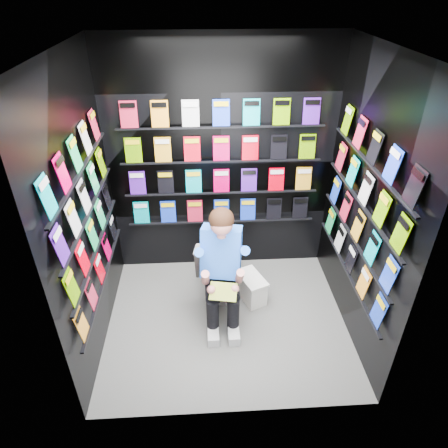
{
  "coord_description": "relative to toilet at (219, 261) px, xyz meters",
  "views": [
    {
      "loc": [
        -0.2,
        -2.91,
        3.04
      ],
      "look_at": [
        -0.02,
        0.15,
        1.09
      ],
      "focal_mm": 32.0,
      "sensor_mm": 36.0,
      "label": 1
    }
  ],
  "objects": [
    {
      "name": "floor",
      "position": [
        0.05,
        -0.53,
        -0.37
      ],
      "size": [
        2.4,
        2.4,
        0.0
      ],
      "primitive_type": "plane",
      "color": "#5A5A58",
      "rests_on": "ground"
    },
    {
      "name": "ceiling",
      "position": [
        0.05,
        -0.53,
        2.23
      ],
      "size": [
        2.4,
        2.4,
        0.0
      ],
      "primitive_type": "plane",
      "color": "white",
      "rests_on": "floor"
    },
    {
      "name": "wall_back",
      "position": [
        0.05,
        0.47,
        0.93
      ],
      "size": [
        2.4,
        0.04,
        2.6
      ],
      "primitive_type": "cube",
      "color": "black",
      "rests_on": "floor"
    },
    {
      "name": "wall_front",
      "position": [
        0.05,
        -1.53,
        0.93
      ],
      "size": [
        2.4,
        0.04,
        2.6
      ],
      "primitive_type": "cube",
      "color": "black",
      "rests_on": "floor"
    },
    {
      "name": "wall_left",
      "position": [
        -1.15,
        -0.53,
        0.93
      ],
      "size": [
        0.04,
        2.0,
        2.6
      ],
      "primitive_type": "cube",
      "color": "black",
      "rests_on": "floor"
    },
    {
      "name": "wall_right",
      "position": [
        1.25,
        -0.53,
        0.93
      ],
      "size": [
        0.04,
        2.0,
        2.6
      ],
      "primitive_type": "cube",
      "color": "black",
      "rests_on": "floor"
    },
    {
      "name": "comics_back",
      "position": [
        0.05,
        0.44,
        0.94
      ],
      "size": [
        2.1,
        0.06,
        1.37
      ],
      "primitive_type": null,
      "color": "#D3004D",
      "rests_on": "wall_back"
    },
    {
      "name": "comics_left",
      "position": [
        -1.12,
        -0.53,
        0.94
      ],
      "size": [
        0.06,
        1.7,
        1.37
      ],
      "primitive_type": null,
      "color": "#D3004D",
      "rests_on": "wall_left"
    },
    {
      "name": "comics_right",
      "position": [
        1.22,
        -0.53,
        0.94
      ],
      "size": [
        0.06,
        1.7,
        1.37
      ],
      "primitive_type": null,
      "color": "#D3004D",
      "rests_on": "wall_right"
    },
    {
      "name": "toilet",
      "position": [
        0.0,
        0.0,
        0.0
      ],
      "size": [
        0.55,
        0.81,
        0.73
      ],
      "primitive_type": "imported",
      "rotation": [
        0.0,
        0.0,
        2.95
      ],
      "color": "silver",
      "rests_on": "floor"
    },
    {
      "name": "longbox",
      "position": [
        0.33,
        -0.21,
        -0.23
      ],
      "size": [
        0.32,
        0.41,
        0.27
      ],
      "primitive_type": "cube",
      "rotation": [
        0.0,
        0.0,
        0.4
      ],
      "color": "white",
      "rests_on": "floor"
    },
    {
      "name": "longbox_lid",
      "position": [
        0.33,
        -0.21,
        -0.09
      ],
      "size": [
        0.34,
        0.43,
        0.03
      ],
      "primitive_type": "cube",
      "rotation": [
        0.0,
        0.0,
        0.4
      ],
      "color": "white",
      "rests_on": "longbox"
    },
    {
      "name": "reader",
      "position": [
        0.0,
        -0.38,
        0.4
      ],
      "size": [
        0.65,
        0.84,
        1.39
      ],
      "primitive_type": null,
      "rotation": [
        0.0,
        0.0,
        -0.19
      ],
      "color": "blue",
      "rests_on": "toilet"
    },
    {
      "name": "held_comic",
      "position": [
        -0.0,
        -0.73,
        0.21
      ],
      "size": [
        0.27,
        0.19,
        0.11
      ],
      "primitive_type": "cube",
      "rotation": [
        -0.96,
        0.0,
        -0.19
      ],
      "color": "green",
      "rests_on": "reader"
    }
  ]
}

